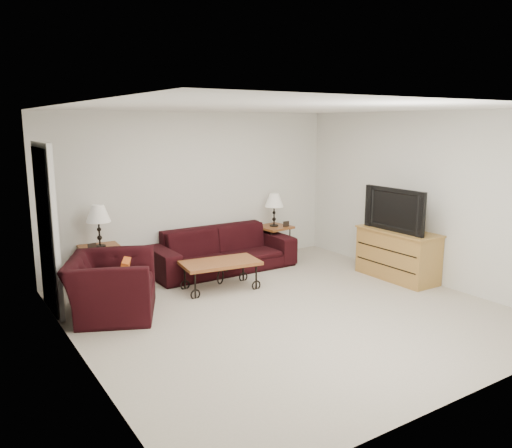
{
  "coord_description": "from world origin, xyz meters",
  "views": [
    {
      "loc": [
        -3.62,
        -4.91,
        2.33
      ],
      "look_at": [
        0.0,
        0.7,
        1.0
      ],
      "focal_mm": 35.77,
      "sensor_mm": 36.0,
      "label": 1
    }
  ],
  "objects_px": {
    "side_table_left": "(101,267)",
    "television": "(399,209)",
    "side_table_right": "(274,242)",
    "armchair": "(111,286)",
    "coffee_table": "(220,275)",
    "lamp_right": "(274,210)",
    "backpack": "(276,251)",
    "tv_stand": "(397,254)",
    "lamp_left": "(99,226)",
    "sofa": "(223,250)"
  },
  "relations": [
    {
      "from": "side_table_left",
      "to": "television",
      "type": "height_order",
      "value": "television"
    },
    {
      "from": "side_table_right",
      "to": "armchair",
      "type": "distance_m",
      "value": 3.41
    },
    {
      "from": "side_table_right",
      "to": "television",
      "type": "distance_m",
      "value": 2.31
    },
    {
      "from": "coffee_table",
      "to": "television",
      "type": "height_order",
      "value": "television"
    },
    {
      "from": "side_table_right",
      "to": "television",
      "type": "relative_size",
      "value": 0.51
    },
    {
      "from": "lamp_right",
      "to": "television",
      "type": "bearing_deg",
      "value": -66.42
    },
    {
      "from": "armchair",
      "to": "backpack",
      "type": "distance_m",
      "value": 3.18
    },
    {
      "from": "side_table_left",
      "to": "television",
      "type": "distance_m",
      "value": 4.43
    },
    {
      "from": "lamp_right",
      "to": "television",
      "type": "height_order",
      "value": "television"
    },
    {
      "from": "side_table_left",
      "to": "television",
      "type": "xyz_separation_m",
      "value": [
        3.88,
        -2.0,
        0.77
      ]
    },
    {
      "from": "backpack",
      "to": "side_table_left",
      "type": "bearing_deg",
      "value": 153.51
    },
    {
      "from": "armchair",
      "to": "tv_stand",
      "type": "relative_size",
      "value": 0.91
    },
    {
      "from": "side_table_right",
      "to": "lamp_left",
      "type": "distance_m",
      "value": 3.07
    },
    {
      "from": "television",
      "to": "backpack",
      "type": "height_order",
      "value": "television"
    },
    {
      "from": "tv_stand",
      "to": "backpack",
      "type": "relative_size",
      "value": 3.06
    },
    {
      "from": "lamp_left",
      "to": "backpack",
      "type": "height_order",
      "value": "lamp_left"
    },
    {
      "from": "coffee_table",
      "to": "tv_stand",
      "type": "relative_size",
      "value": 0.87
    },
    {
      "from": "coffee_table",
      "to": "tv_stand",
      "type": "height_order",
      "value": "tv_stand"
    },
    {
      "from": "side_table_right",
      "to": "tv_stand",
      "type": "height_order",
      "value": "tv_stand"
    },
    {
      "from": "lamp_right",
      "to": "lamp_left",
      "type": "bearing_deg",
      "value": 180.0
    },
    {
      "from": "armchair",
      "to": "backpack",
      "type": "bearing_deg",
      "value": -50.06
    },
    {
      "from": "armchair",
      "to": "tv_stand",
      "type": "xyz_separation_m",
      "value": [
        4.11,
        -0.85,
        0.01
      ]
    },
    {
      "from": "coffee_table",
      "to": "sofa",
      "type": "bearing_deg",
      "value": 58.94
    },
    {
      "from": "side_table_right",
      "to": "backpack",
      "type": "height_order",
      "value": "side_table_right"
    },
    {
      "from": "television",
      "to": "side_table_left",
      "type": "bearing_deg",
      "value": -117.22
    },
    {
      "from": "lamp_left",
      "to": "coffee_table",
      "type": "height_order",
      "value": "lamp_left"
    },
    {
      "from": "television",
      "to": "backpack",
      "type": "bearing_deg",
      "value": -148.87
    },
    {
      "from": "side_table_left",
      "to": "backpack",
      "type": "distance_m",
      "value": 2.87
    },
    {
      "from": "sofa",
      "to": "television",
      "type": "xyz_separation_m",
      "value": [
        1.99,
        -1.82,
        0.73
      ]
    },
    {
      "from": "side_table_right",
      "to": "television",
      "type": "bearing_deg",
      "value": -66.42
    },
    {
      "from": "sofa",
      "to": "coffee_table",
      "type": "relative_size",
      "value": 2.14
    },
    {
      "from": "armchair",
      "to": "backpack",
      "type": "relative_size",
      "value": 2.78
    },
    {
      "from": "coffee_table",
      "to": "television",
      "type": "relative_size",
      "value": 0.97
    },
    {
      "from": "side_table_left",
      "to": "armchair",
      "type": "bearing_deg",
      "value": -100.16
    },
    {
      "from": "side_table_right",
      "to": "tv_stand",
      "type": "distance_m",
      "value": 2.19
    },
    {
      "from": "sofa",
      "to": "side_table_right",
      "type": "relative_size",
      "value": 4.09
    },
    {
      "from": "sofa",
      "to": "lamp_left",
      "type": "distance_m",
      "value": 1.98
    },
    {
      "from": "side_table_left",
      "to": "coffee_table",
      "type": "height_order",
      "value": "side_table_left"
    },
    {
      "from": "side_table_left",
      "to": "side_table_right",
      "type": "relative_size",
      "value": 1.06
    },
    {
      "from": "side_table_left",
      "to": "backpack",
      "type": "height_order",
      "value": "side_table_left"
    },
    {
      "from": "sofa",
      "to": "television",
      "type": "bearing_deg",
      "value": -42.32
    },
    {
      "from": "sofa",
      "to": "side_table_left",
      "type": "xyz_separation_m",
      "value": [
        -1.89,
        0.18,
        -0.04
      ]
    },
    {
      "from": "side_table_right",
      "to": "coffee_table",
      "type": "height_order",
      "value": "side_table_right"
    },
    {
      "from": "coffee_table",
      "to": "tv_stand",
      "type": "xyz_separation_m",
      "value": [
        2.51,
        -1.0,
        0.17
      ]
    },
    {
      "from": "tv_stand",
      "to": "television",
      "type": "xyz_separation_m",
      "value": [
        -0.02,
        0.0,
        0.69
      ]
    },
    {
      "from": "sofa",
      "to": "side_table_left",
      "type": "bearing_deg",
      "value": 174.55
    },
    {
      "from": "backpack",
      "to": "armchair",
      "type": "bearing_deg",
      "value": 174.9
    },
    {
      "from": "side_table_left",
      "to": "side_table_right",
      "type": "height_order",
      "value": "side_table_left"
    },
    {
      "from": "backpack",
      "to": "coffee_table",
      "type": "bearing_deg",
      "value": -174.94
    },
    {
      "from": "sofa",
      "to": "side_table_left",
      "type": "height_order",
      "value": "sofa"
    }
  ]
}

